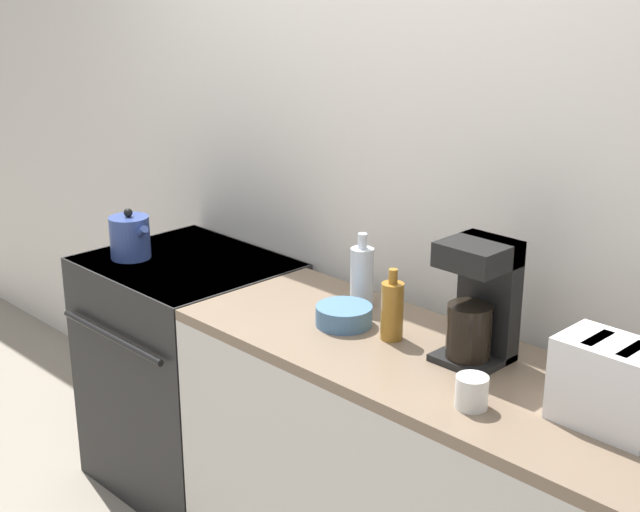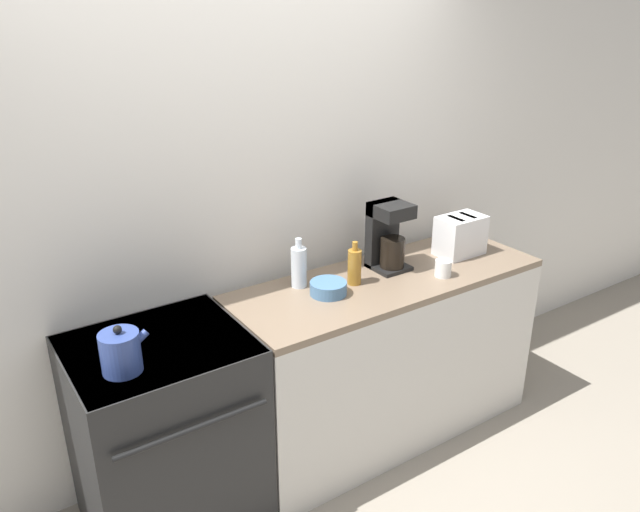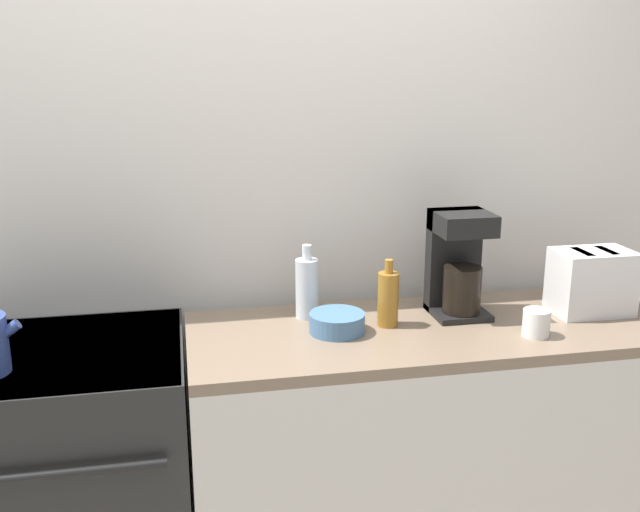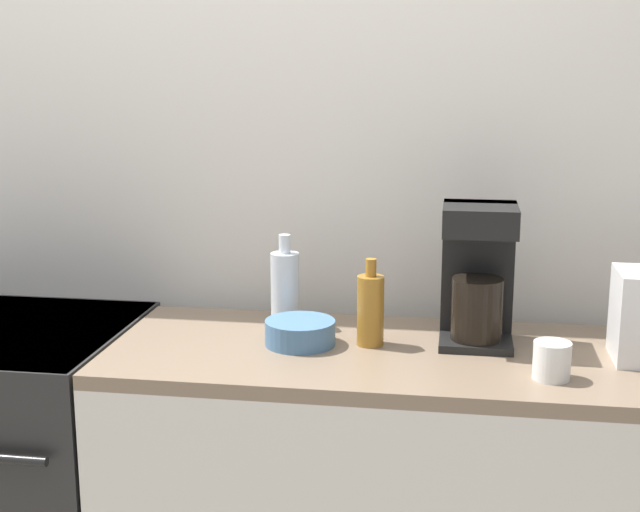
# 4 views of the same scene
# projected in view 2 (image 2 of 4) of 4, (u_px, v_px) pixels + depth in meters

# --- Properties ---
(ground_plane) EXTENTS (12.00, 12.00, 0.00)m
(ground_plane) POSITION_uv_depth(u_px,v_px,m) (324.00, 504.00, 3.01)
(ground_plane) COLOR gray
(wall_back) EXTENTS (8.00, 0.05, 2.60)m
(wall_back) POSITION_uv_depth(u_px,v_px,m) (245.00, 210.00, 3.04)
(wall_back) COLOR silver
(wall_back) RESTS_ON ground_plane
(stove) EXTENTS (0.74, 0.67, 0.94)m
(stove) POSITION_uv_depth(u_px,v_px,m) (167.00, 434.00, 2.75)
(stove) COLOR black
(stove) RESTS_ON ground_plane
(counter_block) EXTENTS (1.68, 0.59, 0.94)m
(counter_block) POSITION_uv_depth(u_px,v_px,m) (385.00, 356.00, 3.36)
(counter_block) COLOR silver
(counter_block) RESTS_ON ground_plane
(kettle) EXTENTS (0.19, 0.15, 0.20)m
(kettle) POSITION_uv_depth(u_px,v_px,m) (121.00, 352.00, 2.35)
(kettle) COLOR #33478C
(kettle) RESTS_ON stove
(toaster) EXTENTS (0.26, 0.17, 0.22)m
(toaster) POSITION_uv_depth(u_px,v_px,m) (460.00, 235.00, 3.43)
(toaster) COLOR white
(toaster) RESTS_ON counter_block
(coffee_maker) EXTENTS (0.18, 0.19, 0.36)m
(coffee_maker) POSITION_uv_depth(u_px,v_px,m) (388.00, 235.00, 3.23)
(coffee_maker) COLOR black
(coffee_maker) RESTS_ON counter_block
(bottle_clear) EXTENTS (0.08, 0.08, 0.25)m
(bottle_clear) POSITION_uv_depth(u_px,v_px,m) (299.00, 266.00, 3.04)
(bottle_clear) COLOR silver
(bottle_clear) RESTS_ON counter_block
(bottle_amber) EXTENTS (0.07, 0.07, 0.22)m
(bottle_amber) POSITION_uv_depth(u_px,v_px,m) (355.00, 266.00, 3.07)
(bottle_amber) COLOR #9E6B23
(bottle_amber) RESTS_ON counter_block
(cup_white) EXTENTS (0.08, 0.08, 0.09)m
(cup_white) POSITION_uv_depth(u_px,v_px,m) (443.00, 268.00, 3.18)
(cup_white) COLOR white
(cup_white) RESTS_ON counter_block
(bowl) EXTENTS (0.18, 0.18, 0.06)m
(bowl) POSITION_uv_depth(u_px,v_px,m) (328.00, 288.00, 2.99)
(bowl) COLOR teal
(bowl) RESTS_ON counter_block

